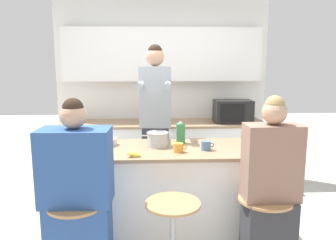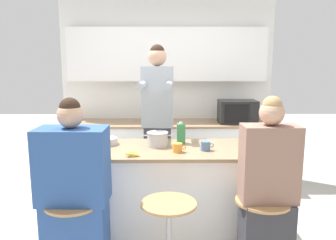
{
  "view_description": "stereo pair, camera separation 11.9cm",
  "coord_description": "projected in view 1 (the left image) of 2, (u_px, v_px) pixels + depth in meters",
  "views": [
    {
      "loc": [
        -0.14,
        -2.95,
        1.7
      ],
      "look_at": [
        0.0,
        0.08,
        1.18
      ],
      "focal_mm": 35.0,
      "sensor_mm": 36.0,
      "label": 1
    },
    {
      "loc": [
        -0.02,
        -2.96,
        1.7
      ],
      "look_at": [
        0.0,
        0.08,
        1.18
      ],
      "focal_mm": 35.0,
      "sensor_mm": 36.0,
      "label": 2
    }
  ],
  "objects": [
    {
      "name": "banana_bunch",
      "position": [
        134.0,
        154.0,
        2.75
      ],
      "size": [
        0.14,
        0.1,
        0.05
      ],
      "color": "yellow",
      "rests_on": "kitchen_island"
    },
    {
      "name": "ground_plane",
      "position": [
        168.0,
        239.0,
        3.21
      ],
      "size": [
        16.0,
        16.0,
        0.0
      ],
      "primitive_type": "plane",
      "color": "#B2ADA3"
    },
    {
      "name": "cooking_pot",
      "position": [
        158.0,
        139.0,
        3.09
      ],
      "size": [
        0.29,
        0.2,
        0.14
      ],
      "color": "#B7BABC",
      "rests_on": "kitchen_island"
    },
    {
      "name": "bar_stool_center",
      "position": [
        173.0,
        238.0,
        2.46
      ],
      "size": [
        0.41,
        0.41,
        0.69
      ],
      "color": "tan",
      "rests_on": "ground_plane"
    },
    {
      "name": "bar_stool_leftmost",
      "position": [
        78.0,
        240.0,
        2.43
      ],
      "size": [
        0.41,
        0.41,
        0.69
      ],
      "color": "tan",
      "rests_on": "ground_plane"
    },
    {
      "name": "person_cooking",
      "position": [
        156.0,
        129.0,
        3.69
      ],
      "size": [
        0.38,
        0.61,
        1.91
      ],
      "rotation": [
        0.0,
        0.0,
        -0.05
      ],
      "color": "#383842",
      "rests_on": "ground_plane"
    },
    {
      "name": "kitchen_island",
      "position": [
        168.0,
        194.0,
        3.12
      ],
      "size": [
        1.77,
        0.76,
        0.93
      ],
      "color": "black",
      "rests_on": "ground_plane"
    },
    {
      "name": "wall_back",
      "position": [
        162.0,
        74.0,
        4.78
      ],
      "size": [
        3.07,
        0.22,
        2.7
      ],
      "color": "silver",
      "rests_on": "ground_plane"
    },
    {
      "name": "potted_plant",
      "position": [
        146.0,
        114.0,
        4.54
      ],
      "size": [
        0.17,
        0.17,
        0.23
      ],
      "color": "#93563D",
      "rests_on": "back_counter"
    },
    {
      "name": "back_counter",
      "position": [
        163.0,
        153.0,
        4.65
      ],
      "size": [
        2.86,
        0.67,
        0.89
      ],
      "color": "white",
      "rests_on": "ground_plane"
    },
    {
      "name": "bar_stool_rightmost",
      "position": [
        264.0,
        233.0,
        2.53
      ],
      "size": [
        0.41,
        0.41,
        0.69
      ],
      "color": "tan",
      "rests_on": "ground_plane"
    },
    {
      "name": "coffee_cup_near",
      "position": [
        179.0,
        148.0,
        2.89
      ],
      "size": [
        0.12,
        0.09,
        0.08
      ],
      "color": "orange",
      "rests_on": "kitchen_island"
    },
    {
      "name": "coffee_cup_far",
      "position": [
        206.0,
        145.0,
        2.96
      ],
      "size": [
        0.12,
        0.09,
        0.08
      ],
      "color": "#4C7099",
      "rests_on": "kitchen_island"
    },
    {
      "name": "juice_carton",
      "position": [
        181.0,
        133.0,
        3.2
      ],
      "size": [
        0.08,
        0.08,
        0.21
      ],
      "color": "#38844C",
      "rests_on": "kitchen_island"
    },
    {
      "name": "microwave",
      "position": [
        233.0,
        111.0,
        4.54
      ],
      "size": [
        0.51,
        0.33,
        0.31
      ],
      "color": "black",
      "rests_on": "back_counter"
    },
    {
      "name": "person_wrapped_blanket",
      "position": [
        78.0,
        203.0,
        2.41
      ],
      "size": [
        0.51,
        0.29,
        1.47
      ],
      "rotation": [
        0.0,
        0.0,
        -0.02
      ],
      "color": "#2D5193",
      "rests_on": "ground_plane"
    },
    {
      "name": "fruit_bowl",
      "position": [
        105.0,
        142.0,
        3.14
      ],
      "size": [
        0.22,
        0.22,
        0.07
      ],
      "color": "#B7BABC",
      "rests_on": "kitchen_island"
    },
    {
      "name": "person_seated_near",
      "position": [
        269.0,
        201.0,
        2.48
      ],
      "size": [
        0.41,
        0.27,
        1.48
      ],
      "rotation": [
        0.0,
        0.0,
        0.01
      ],
      "color": "#333338",
      "rests_on": "ground_plane"
    }
  ]
}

